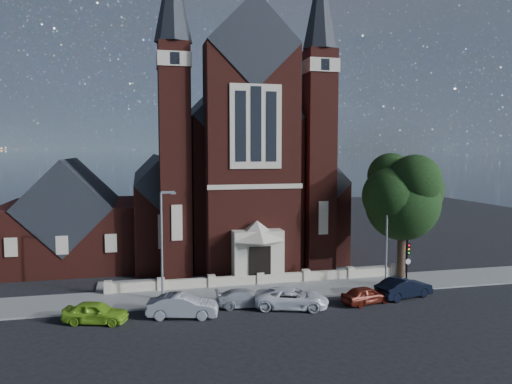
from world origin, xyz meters
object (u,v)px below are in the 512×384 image
Objects in this scene: parish_hall at (71,223)px; car_silver_a at (183,306)px; street_lamp_right at (388,230)px; street_lamp_left at (163,239)px; church at (225,175)px; street_tree at (405,198)px; car_dark_red at (366,295)px; car_white_suv at (292,298)px; car_navy at (404,288)px; traffic_signal at (407,258)px; car_silver_b at (245,298)px; car_lime_van at (96,312)px.

parish_hall reaches higher than car_silver_a.
street_lamp_left is at bearing 180.00° from street_lamp_right.
street_tree is (12.60, -17.23, -1.23)m from church.
car_silver_a reaches higher than car_dark_red.
street_lamp_right is at bearing -28.22° from parish_hall.
church reaches higher than car_silver_a.
car_white_suv is (-9.35, -3.88, -3.88)m from street_lamp_right.
street_lamp_right is 5.18m from car_navy.
church is at bearing 67.34° from street_lamp_left.
car_dark_red is (-6.34, -5.83, -6.32)m from street_tree.
parish_hall reaches higher than street_lamp_right.
traffic_signal is (27.00, -15.57, -1.43)m from parish_hall.
car_dark_red is at bearing -16.23° from street_lamp_left.
church is at bearing 126.17° from street_tree.
street_lamp_right is at bearing -73.66° from car_silver_b.
traffic_signal is at bearing -61.80° from church.
car_dark_red is (18.66, -0.25, -0.06)m from car_lime_van.
parish_hall reaches higher than traffic_signal.
car_dark_red is at bearing -137.39° from street_tree.
parish_hall is 3.24× the size of car_dark_red.
parish_hall is at bearing 120.02° from street_lamp_left.
car_silver_a is 1.24× the size of car_dark_red.
parish_hall is at bearing 42.87° from car_silver_b.
car_dark_red is (-3.83, -4.12, -3.96)m from street_lamp_right.
car_silver_b is 0.93× the size of car_navy.
street_lamp_right is at bearing -63.01° from car_lime_van.
traffic_signal reaches higher than car_dark_red.
church reaches higher than parish_hall.
church is at bearing 118.04° from street_lamp_right.
car_silver_a is 0.90× the size of car_white_suv.
parish_hall is 29.62m from street_lamp_right.
church is 25.06m from car_dark_red.
parish_hall is 24.71m from car_white_suv.
car_silver_a is at bearing 76.79° from car_navy.
church is 24.02m from car_white_suv.
church is 4.31× the size of street_lamp_right.
street_lamp_left is at bearing 63.61° from car_navy.
car_lime_van is at bearing -139.23° from street_lamp_left.
car_silver_b is (-12.44, -2.78, -3.98)m from street_lamp_right.
car_navy is at bearing -71.66° from car_lime_van.
street_lamp_right is at bearing -57.32° from car_dark_red.
street_lamp_left is 1.97× the size of car_lime_van.
car_white_suv is at bearing -157.47° from street_lamp_right.
car_lime_van is 22.08m from car_navy.
street_lamp_left is at bearing -32.01° from car_lime_van.
church is 3.26× the size of street_tree.
car_white_suv is at bearing -46.89° from parish_hall.
car_lime_van is at bearing -118.53° from church.
church is 8.23× the size of car_silver_b.
church is 27.03m from car_lime_van.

